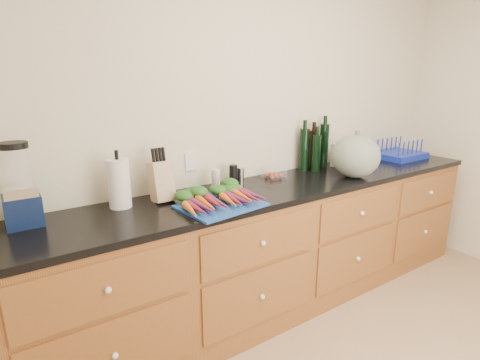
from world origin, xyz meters
TOP-DOWN VIEW (x-y plane):
  - wall_back at (0.00, 1.62)m, footprint 4.10×0.05m
  - cabinets at (0.00, 1.30)m, footprint 3.60×0.64m
  - countertop at (0.00, 1.30)m, footprint 3.64×0.62m
  - cutting_board at (-0.64, 1.14)m, footprint 0.50×0.40m
  - carrots at (-0.64, 1.18)m, footprint 0.47×0.34m
  - squash at (0.54, 1.15)m, footprint 0.36×0.36m
  - blender_appliance at (-1.61, 1.46)m, footprint 0.17×0.17m
  - paper_towel at (-1.12, 1.46)m, footprint 0.13×0.13m
  - knife_block at (-0.88, 1.44)m, footprint 0.12×0.12m
  - grinder_salt at (-0.47, 1.48)m, footprint 0.06×0.06m
  - grinder_pepper at (-0.33, 1.48)m, footprint 0.06×0.06m
  - canister_chrome at (-0.27, 1.48)m, footprint 0.05×0.05m
  - tomato_box at (0.02, 1.47)m, footprint 0.15×0.12m
  - bottles at (0.47, 1.51)m, footprint 0.30×0.15m
  - grocery_bag at (0.80, 1.42)m, footprint 0.30×0.26m
  - dish_rack at (1.44, 1.38)m, footprint 0.44×0.35m

SIDE VIEW (x-z plane):
  - cabinets at x=0.00m, z-range 0.00..0.90m
  - countertop at x=0.00m, z-range 0.90..0.94m
  - cutting_board at x=-0.64m, z-range 0.94..0.95m
  - tomato_box at x=0.02m, z-range 0.94..1.01m
  - carrots at x=-0.64m, z-range 0.95..1.01m
  - dish_rack at x=1.44m, z-range 0.89..1.07m
  - canister_chrome at x=-0.27m, z-range 0.94..1.06m
  - grinder_salt at x=-0.47m, z-range 0.94..1.07m
  - grinder_pepper at x=-0.33m, z-range 0.94..1.08m
  - grocery_bag at x=0.80m, z-range 0.94..1.13m
  - knife_block at x=-0.88m, z-range 0.94..1.18m
  - paper_towel at x=-1.12m, z-range 0.94..1.22m
  - squash at x=0.54m, z-range 0.94..1.26m
  - bottles at x=0.47m, z-range 0.92..1.28m
  - blender_appliance at x=-1.61m, z-range 0.91..1.34m
  - wall_back at x=0.00m, z-range 0.00..2.60m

